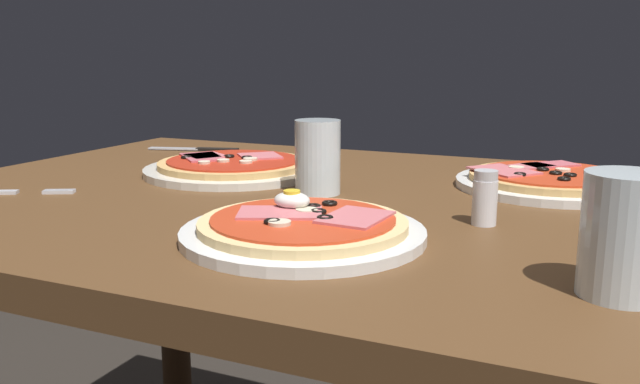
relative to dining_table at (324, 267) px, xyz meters
The scene contains 9 objects.
dining_table is the anchor object (origin of this frame).
pizza_foreground 0.26m from the dining_table, 72.11° to the right, with size 0.28×0.28×0.05m.
pizza_across_left 0.37m from the dining_table, 32.76° to the left, with size 0.29×0.29×0.03m.
pizza_across_right 0.26m from the dining_table, 155.55° to the left, with size 0.31×0.31×0.03m.
water_glass_near 0.16m from the dining_table, 147.92° to the left, with size 0.07×0.07×0.11m.
water_glass_far 0.50m from the dining_table, 34.04° to the right, with size 0.07×0.07×0.11m.
fork 0.48m from the dining_table, 157.20° to the right, with size 0.15×0.09×0.00m.
knife 0.53m from the dining_table, 144.46° to the left, with size 0.19×0.07×0.01m.
salt_shaker 0.29m from the dining_table, 16.80° to the right, with size 0.03×0.03×0.07m.
Camera 1 is at (0.38, -0.87, 0.96)m, focal length 37.19 mm.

